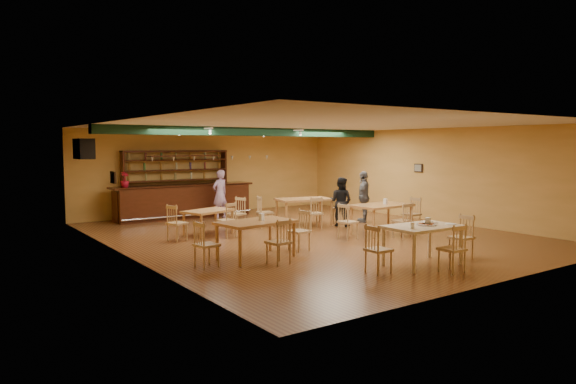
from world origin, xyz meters
TOP-DOWN VIEW (x-y plane):
  - floor at (0.00, 0.00)m, footprint 12.00×12.00m
  - ceiling_beam at (0.00, 2.80)m, footprint 10.00×0.30m
  - track_rail_left at (-1.80, 3.40)m, footprint 0.05×2.50m
  - track_rail_right at (1.40, 3.40)m, footprint 0.05×2.50m
  - ac_unit at (-4.80, 4.20)m, footprint 0.34×0.70m
  - picture_left at (-4.97, 1.00)m, footprint 0.04×0.34m
  - picture_right at (4.97, 0.50)m, footprint 0.04×0.34m
  - bar_counter at (-1.39, 5.15)m, footprint 4.89×0.85m
  - back_bar_hutch at (-1.39, 5.78)m, footprint 3.78×0.40m
  - poinsettia at (-3.38, 5.15)m, footprint 0.35×0.35m
  - dining_table_a at (-2.23, 1.58)m, footprint 1.56×1.22m
  - dining_table_b at (0.97, 1.51)m, footprint 1.83×1.34m
  - dining_table_c at (-2.75, -1.77)m, footprint 1.74×1.17m
  - dining_table_d at (1.72, -1.06)m, footprint 1.70×1.07m
  - near_table at (-0.32, -4.28)m, footprint 1.55×1.02m
  - pizza_tray at (-0.21, -4.28)m, footprint 0.47×0.47m
  - parmesan_shaker at (-0.81, -4.44)m, footprint 0.08×0.08m
  - napkin_stack at (0.06, -4.06)m, footprint 0.23×0.20m
  - pizza_server at (-0.05, -4.22)m, footprint 0.33×0.19m
  - side_plate at (0.28, -4.49)m, footprint 0.22×0.22m
  - patron_bar at (-0.45, 4.33)m, footprint 0.67×0.52m
  - patron_right_a at (1.77, 0.71)m, footprint 0.81×0.89m
  - patron_right_b at (2.92, 0.94)m, footprint 0.99×0.92m

SIDE VIEW (x-z plane):
  - floor at x=0.00m, z-range 0.00..0.00m
  - dining_table_a at x=-2.23m, z-range 0.00..0.69m
  - dining_table_c at x=-2.75m, z-range 0.00..0.82m
  - near_table at x=-0.32m, z-range 0.00..0.82m
  - dining_table_b at x=0.97m, z-range 0.00..0.82m
  - dining_table_d at x=1.72m, z-range 0.00..0.83m
  - bar_counter at x=-1.39m, z-range 0.00..1.13m
  - patron_right_a at x=1.77m, z-range 0.00..1.49m
  - patron_right_b at x=2.92m, z-range 0.00..1.63m
  - patron_bar at x=-0.45m, z-range 0.00..1.64m
  - side_plate at x=0.28m, z-range 0.82..0.83m
  - pizza_tray at x=-0.21m, z-range 0.82..0.83m
  - napkin_stack at x=0.06m, z-range 0.82..0.85m
  - pizza_server at x=-0.05m, z-range 0.83..0.84m
  - parmesan_shaker at x=-0.81m, z-range 0.82..0.93m
  - back_bar_hutch at x=-1.39m, z-range 0.00..2.28m
  - poinsettia at x=-3.38m, z-range 1.13..1.62m
  - picture_left at x=-4.97m, z-range 1.56..1.84m
  - picture_right at x=4.97m, z-range 1.56..1.84m
  - ac_unit at x=-4.80m, z-range 2.11..2.59m
  - ceiling_beam at x=0.00m, z-range 2.75..3.00m
  - track_rail_left at x=-1.80m, z-range 2.92..2.96m
  - track_rail_right at x=1.40m, z-range 2.92..2.96m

